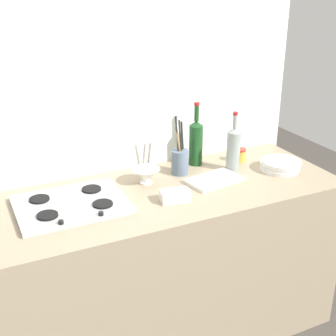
% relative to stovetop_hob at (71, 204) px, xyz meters
% --- Properties ---
extents(ground_plane, '(6.00, 6.00, 0.00)m').
position_rel_stovetop_hob_xyz_m(ground_plane, '(0.49, -0.03, -0.91)').
color(ground_plane, '#47423D').
rests_on(ground_plane, ground).
extents(counter_block, '(1.80, 0.70, 0.90)m').
position_rel_stovetop_hob_xyz_m(counter_block, '(0.49, -0.03, -0.46)').
color(counter_block, tan).
rests_on(counter_block, ground).
extents(backsplash_panel, '(1.90, 0.06, 2.12)m').
position_rel_stovetop_hob_xyz_m(backsplash_panel, '(0.49, 0.35, 0.14)').
color(backsplash_panel, white).
rests_on(backsplash_panel, ground).
extents(stovetop_hob, '(0.51, 0.39, 0.04)m').
position_rel_stovetop_hob_xyz_m(stovetop_hob, '(0.00, 0.00, 0.00)').
color(stovetop_hob, '#B2B2B7').
rests_on(stovetop_hob, counter_block).
extents(plate_stack, '(0.23, 0.23, 0.05)m').
position_rel_stovetop_hob_xyz_m(plate_stack, '(1.17, -0.06, 0.01)').
color(plate_stack, white).
rests_on(plate_stack, counter_block).
extents(wine_bottle_leftmost, '(0.07, 0.07, 0.33)m').
position_rel_stovetop_hob_xyz_m(wine_bottle_leftmost, '(0.92, 0.05, 0.12)').
color(wine_bottle_leftmost, gray).
rests_on(wine_bottle_leftmost, counter_block).
extents(wine_bottle_mid_left, '(0.08, 0.08, 0.36)m').
position_rel_stovetop_hob_xyz_m(wine_bottle_mid_left, '(0.78, 0.22, 0.12)').
color(wine_bottle_mid_left, '#19471E').
rests_on(wine_bottle_mid_left, counter_block).
extents(mixing_bowl, '(0.15, 0.15, 0.08)m').
position_rel_stovetop_hob_xyz_m(mixing_bowl, '(0.42, 0.09, 0.03)').
color(mixing_bowl, white).
rests_on(mixing_bowl, counter_block).
extents(butter_dish, '(0.15, 0.11, 0.05)m').
position_rel_stovetop_hob_xyz_m(butter_dish, '(0.47, -0.15, 0.01)').
color(butter_dish, white).
rests_on(butter_dish, counter_block).
extents(utensil_crock, '(0.09, 0.09, 0.33)m').
position_rel_stovetop_hob_xyz_m(utensil_crock, '(0.64, 0.13, 0.06)').
color(utensil_crock, slate).
rests_on(utensil_crock, counter_block).
extents(condiment_jar_front, '(0.06, 0.06, 0.08)m').
position_rel_stovetop_hob_xyz_m(condiment_jar_front, '(1.04, 0.14, 0.03)').
color(condiment_jar_front, gold).
rests_on(condiment_jar_front, counter_block).
extents(cutting_board, '(0.31, 0.22, 0.02)m').
position_rel_stovetop_hob_xyz_m(cutting_board, '(0.75, -0.04, -0.00)').
color(cutting_board, silver).
rests_on(cutting_board, counter_block).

